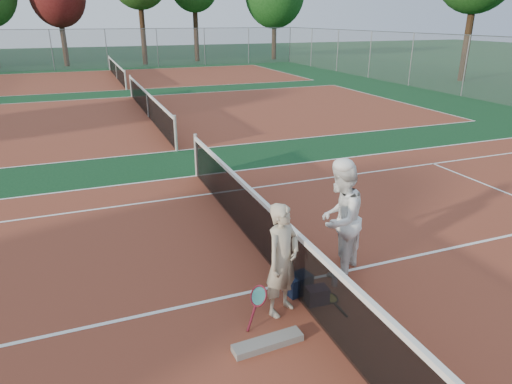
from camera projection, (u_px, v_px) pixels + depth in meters
ground at (287, 284)px, 6.97m from camera, size 130.00×130.00×0.00m
court_main at (287, 284)px, 6.97m from camera, size 23.77×10.97×0.01m
court_far_a at (149, 117)px, 18.72m from camera, size 23.77×10.97×0.01m
court_far_b at (117, 79)px, 30.47m from camera, size 23.77×10.97×0.01m
net_main at (287, 255)px, 6.79m from camera, size 0.10×10.98×1.02m
net_far_a at (148, 104)px, 18.54m from camera, size 0.10×10.98×1.02m
net_far_b at (116, 71)px, 30.29m from camera, size 0.10×10.98×1.02m
fence_back at (107, 49)px, 36.03m from camera, size 32.00×0.06×3.00m
player_a at (282, 260)px, 6.06m from camera, size 0.70×0.62×1.60m
player_b at (340, 219)px, 7.01m from camera, size 1.12×1.09×1.82m
racket_red at (258, 305)px, 6.02m from camera, size 0.44×0.42×0.52m
racket_black_held at (343, 247)px, 7.47m from camera, size 0.24×0.31×0.59m
racket_spare at (330, 298)px, 6.60m from camera, size 0.27×0.60×0.03m
sports_bag_navy at (298, 284)px, 6.71m from camera, size 0.42×0.32×0.30m
sports_bag_purple at (317, 295)px, 6.47m from camera, size 0.32×0.23×0.25m
net_cover_canvas at (268, 343)px, 5.64m from camera, size 0.92×0.26×0.10m
water_bottle at (335, 277)px, 6.88m from camera, size 0.09×0.09×0.30m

